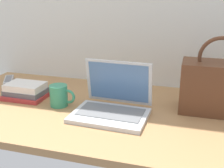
% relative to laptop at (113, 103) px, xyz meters
% --- Properties ---
extents(desk, '(1.60, 0.76, 0.03)m').
position_rel_laptop_xyz_m(desk, '(-0.03, 0.04, -0.06)').
color(desk, '#A87A4C').
rests_on(desk, ground).
extents(laptop, '(0.32, 0.27, 0.22)m').
position_rel_laptop_xyz_m(laptop, '(0.00, 0.00, 0.00)').
color(laptop, silver).
rests_on(laptop, desk).
extents(coffee_mug, '(0.12, 0.08, 0.10)m').
position_rel_laptop_xyz_m(coffee_mug, '(-0.26, 0.01, 0.00)').
color(coffee_mug, '#338C66').
rests_on(coffee_mug, desk).
extents(remote_control_near, '(0.12, 0.16, 0.02)m').
position_rel_laptop_xyz_m(remote_control_near, '(-0.69, 0.24, -0.03)').
color(remote_control_near, '#B7B7B7').
rests_on(remote_control_near, desk).
extents(handbag, '(0.30, 0.16, 0.33)m').
position_rel_laptop_xyz_m(handbag, '(0.42, 0.14, 0.07)').
color(handbag, '#59331E').
rests_on(handbag, desk).
extents(book_stack, '(0.20, 0.15, 0.07)m').
position_rel_laptop_xyz_m(book_stack, '(-0.46, 0.06, -0.01)').
color(book_stack, '#B23333').
rests_on(book_stack, desk).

